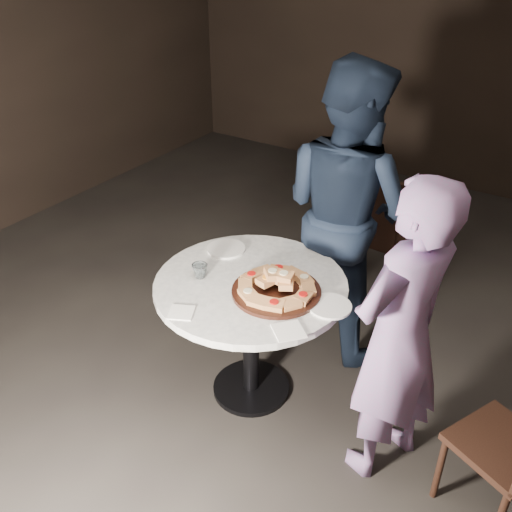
{
  "coord_description": "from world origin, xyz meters",
  "views": [
    {
      "loc": [
        1.23,
        -2.0,
        2.37
      ],
      "look_at": [
        -0.11,
        0.06,
        0.88
      ],
      "focal_mm": 40.0,
      "sensor_mm": 36.0,
      "label": 1
    }
  ],
  "objects_px": {
    "serving_board": "(276,291)",
    "diner_teal": "(399,337)",
    "focaccia_pile": "(277,284)",
    "water_glass": "(200,271)",
    "table": "(251,304)",
    "diner_navy": "(346,211)",
    "chair_far": "(372,226)"
  },
  "relations": [
    {
      "from": "serving_board",
      "to": "diner_teal",
      "type": "height_order",
      "value": "diner_teal"
    },
    {
      "from": "focaccia_pile",
      "to": "water_glass",
      "type": "xyz_separation_m",
      "value": [
        -0.4,
        -0.1,
        -0.01
      ]
    },
    {
      "from": "table",
      "to": "diner_navy",
      "type": "relative_size",
      "value": 0.75
    },
    {
      "from": "chair_far",
      "to": "diner_teal",
      "type": "xyz_separation_m",
      "value": [
        0.65,
        -1.28,
        0.21
      ]
    },
    {
      "from": "table",
      "to": "serving_board",
      "type": "relative_size",
      "value": 2.96
    },
    {
      "from": "serving_board",
      "to": "focaccia_pile",
      "type": "xyz_separation_m",
      "value": [
        -0.0,
        0.0,
        0.04
      ]
    },
    {
      "from": "table",
      "to": "focaccia_pile",
      "type": "distance_m",
      "value": 0.25
    },
    {
      "from": "chair_far",
      "to": "water_glass",
      "type": "bearing_deg",
      "value": 77.71
    },
    {
      "from": "table",
      "to": "diner_teal",
      "type": "xyz_separation_m",
      "value": [
        0.81,
        -0.03,
        0.16
      ]
    },
    {
      "from": "focaccia_pile",
      "to": "diner_teal",
      "type": "relative_size",
      "value": 0.26
    },
    {
      "from": "water_glass",
      "to": "diner_navy",
      "type": "distance_m",
      "value": 0.96
    },
    {
      "from": "chair_far",
      "to": "table",
      "type": "bearing_deg",
      "value": 87.11
    },
    {
      "from": "table",
      "to": "chair_far",
      "type": "xyz_separation_m",
      "value": [
        0.16,
        1.24,
        -0.05
      ]
    },
    {
      "from": "water_glass",
      "to": "diner_teal",
      "type": "xyz_separation_m",
      "value": [
        1.05,
        0.07,
        -0.02
      ]
    },
    {
      "from": "serving_board",
      "to": "water_glass",
      "type": "height_order",
      "value": "water_glass"
    },
    {
      "from": "diner_navy",
      "to": "table",
      "type": "bearing_deg",
      "value": 96.45
    },
    {
      "from": "chair_far",
      "to": "diner_teal",
      "type": "height_order",
      "value": "diner_teal"
    },
    {
      "from": "chair_far",
      "to": "diner_teal",
      "type": "bearing_deg",
      "value": 121.23
    },
    {
      "from": "focaccia_pile",
      "to": "diner_navy",
      "type": "height_order",
      "value": "diner_navy"
    },
    {
      "from": "table",
      "to": "diner_teal",
      "type": "relative_size",
      "value": 0.86
    },
    {
      "from": "water_glass",
      "to": "serving_board",
      "type": "bearing_deg",
      "value": 12.93
    },
    {
      "from": "chair_far",
      "to": "diner_navy",
      "type": "xyz_separation_m",
      "value": [
        0.01,
        -0.49,
        0.32
      ]
    },
    {
      "from": "table",
      "to": "water_glass",
      "type": "bearing_deg",
      "value": -156.78
    },
    {
      "from": "focaccia_pile",
      "to": "serving_board",
      "type": "bearing_deg",
      "value": -76.25
    },
    {
      "from": "serving_board",
      "to": "diner_teal",
      "type": "distance_m",
      "value": 0.65
    },
    {
      "from": "diner_navy",
      "to": "diner_teal",
      "type": "distance_m",
      "value": 1.02
    },
    {
      "from": "water_glass",
      "to": "diner_navy",
      "type": "height_order",
      "value": "diner_navy"
    },
    {
      "from": "table",
      "to": "water_glass",
      "type": "relative_size",
      "value": 16.09
    },
    {
      "from": "diner_navy",
      "to": "diner_teal",
      "type": "height_order",
      "value": "diner_navy"
    },
    {
      "from": "focaccia_pile",
      "to": "diner_navy",
      "type": "relative_size",
      "value": 0.22
    },
    {
      "from": "serving_board",
      "to": "diner_navy",
      "type": "xyz_separation_m",
      "value": [
        0.0,
        0.77,
        0.12
      ]
    },
    {
      "from": "chair_far",
      "to": "diner_navy",
      "type": "height_order",
      "value": "diner_navy"
    }
  ]
}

